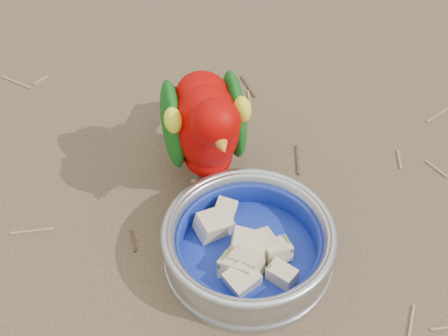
{
  "coord_description": "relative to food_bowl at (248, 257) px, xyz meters",
  "views": [
    {
      "loc": [
        -0.08,
        -0.51,
        0.71
      ],
      "look_at": [
        0.04,
        0.09,
        0.08
      ],
      "focal_mm": 55.0,
      "sensor_mm": 36.0,
      "label": 1
    }
  ],
  "objects": [
    {
      "name": "bowl_wall",
      "position": [
        0.0,
        0.0,
        0.03
      ],
      "size": [
        0.21,
        0.21,
        0.04
      ],
      "primitive_type": null,
      "color": "#B2B2BA",
      "rests_on": "food_bowl"
    },
    {
      "name": "ground_debris",
      "position": [
        -0.03,
        0.08,
        -0.01
      ],
      "size": [
        0.9,
        0.8,
        0.01
      ],
      "primitive_type": null,
      "color": "olive",
      "rests_on": "ground"
    },
    {
      "name": "food_bowl",
      "position": [
        0.0,
        0.0,
        0.0
      ],
      "size": [
        0.21,
        0.21,
        0.02
      ],
      "primitive_type": "cylinder",
      "color": "#B2B2BA",
      "rests_on": "ground"
    },
    {
      "name": "fruit_wedges",
      "position": [
        -0.0,
        0.0,
        0.02
      ],
      "size": [
        0.13,
        0.13,
        0.03
      ],
      "primitive_type": null,
      "color": "beige",
      "rests_on": "food_bowl"
    },
    {
      "name": "lory_parrot",
      "position": [
        -0.03,
        0.14,
        0.09
      ],
      "size": [
        0.12,
        0.24,
        0.19
      ],
      "primitive_type": null,
      "rotation": [
        0.0,
        0.0,
        -3.09
      ],
      "color": "#A80201",
      "rests_on": "ground"
    },
    {
      "name": "ground",
      "position": [
        -0.05,
        0.0,
        -0.01
      ],
      "size": [
        60.0,
        60.0,
        0.0
      ],
      "primitive_type": "plane",
      "color": "brown"
    }
  ]
}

